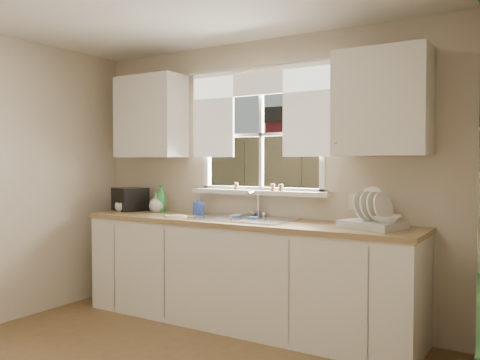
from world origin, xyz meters
The scene contains 19 objects.
room_walls centered at (0.00, -0.07, 1.24)m, with size 3.62×4.02×2.50m.
window centered at (0.00, 2.00, 1.49)m, with size 1.38×0.16×1.06m.
curtains centered at (0.00, 1.95, 1.93)m, with size 1.50×0.03×0.81m.
base_cabinets centered at (0.00, 1.68, 0.43)m, with size 3.00×0.62×0.87m, color white.
countertop centered at (0.00, 1.68, 0.89)m, with size 3.04×0.65×0.04m, color #97784B.
upper_cabinet_left centered at (-1.15, 1.82, 1.85)m, with size 0.70×0.33×0.80m, color white.
upper_cabinet_right centered at (1.15, 1.82, 1.85)m, with size 0.70×0.33×0.80m, color white.
wall_outlet centered at (0.88, 1.99, 1.08)m, with size 0.08×0.01×0.12m, color beige.
sill_jars centered at (0.06, 1.94, 1.18)m, with size 0.50×0.04×0.06m.
backyard centered at (0.58, 8.42, 3.46)m, with size 20.00×10.00×6.13m.
sink centered at (0.00, 1.71, 0.84)m, with size 0.88×0.52×0.40m.
dish_rack centered at (1.12, 1.71, 0.98)m, with size 0.50×0.43×0.30m.
bowl centered at (1.24, 1.66, 0.99)m, with size 0.21×0.21×0.05m, color white.
soap_bottle_a centered at (-1.02, 1.82, 1.04)m, with size 0.10×0.10×0.27m, color #2D8B39.
soap_bottle_b centered at (-0.57, 1.83, 1.00)m, with size 0.08×0.08×0.17m, color blue.
soap_bottle_c centered at (-1.05, 1.80, 1.01)m, with size 0.15×0.15×0.19m, color beige.
saucer centered at (-0.64, 1.58, 0.92)m, with size 0.20×0.20×0.01m, color silver.
cup centered at (-1.40, 1.65, 0.95)m, with size 0.11×0.11×0.09m, color silver.
black_appliance centered at (-1.40, 1.79, 1.03)m, with size 0.32×0.27×0.23m, color black.
Camera 1 is at (2.26, -2.00, 1.40)m, focal length 38.00 mm.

